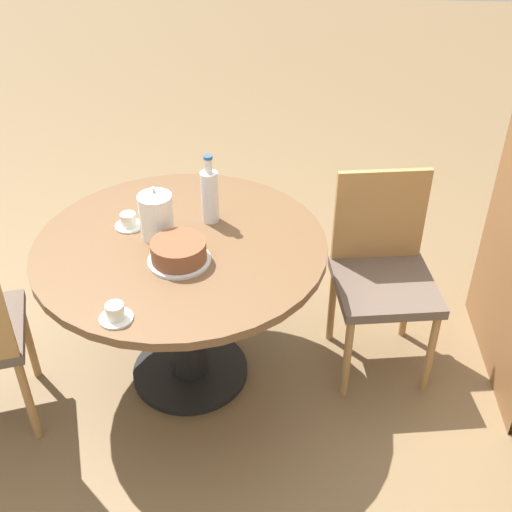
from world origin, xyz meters
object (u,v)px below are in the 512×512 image
at_px(chair_a, 383,270).
at_px(cup_a, 115,313).
at_px(coffee_pot, 156,214).
at_px(cake_main, 179,252).
at_px(cup_b, 129,222).
at_px(water_bottle, 210,195).

distance_m(chair_a, cup_a, 1.20).
xyz_separation_m(chair_a, coffee_pot, (0.13, -0.93, 0.33)).
relative_size(coffee_pot, cake_main, 0.93).
bearing_deg(cup_a, cake_main, 154.96).
bearing_deg(cup_b, chair_a, 94.00).
height_order(water_bottle, cup_b, water_bottle).
bearing_deg(water_bottle, cup_a, -20.79).
relative_size(water_bottle, cup_a, 2.56).
relative_size(coffee_pot, water_bottle, 0.76).
bearing_deg(chair_a, cup_b, 176.03).
relative_size(cake_main, cup_b, 2.08).
xyz_separation_m(coffee_pot, cup_a, (0.51, -0.05, -0.08)).
relative_size(coffee_pot, cup_a, 1.94).
relative_size(water_bottle, cup_b, 2.56).
xyz_separation_m(chair_a, cup_b, (0.07, -1.06, 0.25)).
height_order(chair_a, cake_main, chair_a).
relative_size(cup_a, cup_b, 1.00).
xyz_separation_m(chair_a, cake_main, (0.31, -0.82, 0.27)).
bearing_deg(coffee_pot, cup_a, -5.26).
xyz_separation_m(chair_a, cup_a, (0.65, -0.98, 0.25)).
bearing_deg(coffee_pot, cup_b, -114.17).
bearing_deg(cup_a, cup_b, -171.70).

